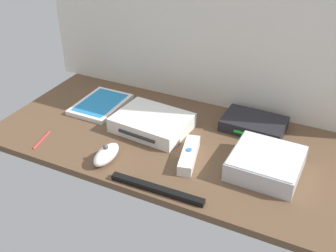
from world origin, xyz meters
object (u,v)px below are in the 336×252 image
object	(u,v)px
game_case	(101,104)
network_router	(254,124)
stylus_pen	(41,139)
sensor_bar	(157,189)
game_console	(152,123)
mini_computer	(266,163)
remote_nunchuk	(106,154)
remote_wand	(189,155)

from	to	relation	value
game_case	network_router	size ratio (longest dim) A/B	1.04
game_case	stylus_pen	bearing A→B (deg)	-99.91
network_router	sensor_bar	xyz separation A→B (cm)	(-13.06, -37.03, -1.00)
game_case	sensor_bar	xyz separation A→B (cm)	(35.18, -28.68, -0.06)
game_console	game_case	distance (cm)	21.96
mini_computer	remote_nunchuk	distance (cm)	40.93
remote_wand	stylus_pen	xyz separation A→B (cm)	(-41.24, -9.88, -1.16)
sensor_bar	stylus_pen	distance (cm)	39.61
remote_nunchuk	sensor_bar	world-z (taller)	remote_nunchuk
sensor_bar	remote_nunchuk	bearing A→B (deg)	162.66
remote_nunchuk	sensor_bar	bearing A→B (deg)	-16.28
game_console	stylus_pen	xyz separation A→B (cm)	(-25.50, -18.95, -1.85)
remote_nunchuk	sensor_bar	xyz separation A→B (cm)	(17.33, -4.98, -1.34)
game_console	mini_computer	distance (cm)	35.40
game_case	sensor_bar	world-z (taller)	game_case
game_console	remote_nunchuk	bearing A→B (deg)	-95.99
sensor_bar	remote_wand	bearing A→B (deg)	81.26
sensor_bar	game_console	bearing A→B (deg)	118.72
mini_computer	sensor_bar	bearing A→B (deg)	-138.59
stylus_pen	sensor_bar	bearing A→B (deg)	-7.15
stylus_pen	game_console	bearing A→B (deg)	36.62
mini_computer	stylus_pen	world-z (taller)	mini_computer
network_router	remote_nunchuk	world-z (taller)	remote_nunchuk
mini_computer	sensor_bar	world-z (taller)	mini_computer
game_case	remote_nunchuk	bearing A→B (deg)	-53.07
game_console	network_router	world-z (taller)	game_console
remote_wand	sensor_bar	bearing A→B (deg)	-110.87
game_console	stylus_pen	bearing A→B (deg)	-138.80
network_router	sensor_bar	world-z (taller)	network_router
network_router	remote_nunchuk	xyz separation A→B (cm)	(-30.39, -32.05, 0.34)
remote_wand	stylus_pen	bearing A→B (deg)	-179.96
remote_wand	sensor_bar	world-z (taller)	remote_wand
remote_wand	remote_nunchuk	bearing A→B (deg)	-166.39
remote_nunchuk	stylus_pen	xyz separation A→B (cm)	(-21.98, -0.05, -1.69)
remote_wand	remote_nunchuk	size ratio (longest dim) A/B	1.52
sensor_bar	stylus_pen	bearing A→B (deg)	171.54
network_router	remote_wand	xyz separation A→B (cm)	(-11.13, -22.23, -0.19)
game_case	remote_wand	distance (cm)	39.63
mini_computer	stylus_pen	bearing A→B (deg)	-167.17
game_console	remote_wand	world-z (taller)	game_console
game_case	remote_nunchuk	xyz separation A→B (cm)	(17.86, -23.70, 1.28)
remote_wand	stylus_pen	size ratio (longest dim) A/B	1.69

